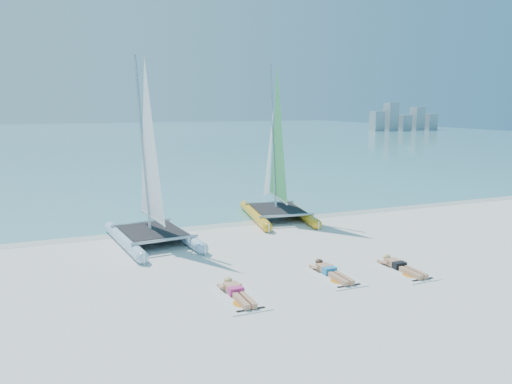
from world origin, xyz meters
The scene contains 12 objects.
ground centered at (0.00, 0.00, 0.00)m, with size 140.00×140.00×0.00m, color silver.
sea centered at (0.00, 63.00, 0.01)m, with size 140.00×115.00×0.01m, color #73BEC0.
wet_sand_strip centered at (0.00, 5.50, 0.00)m, with size 140.00×1.40×0.01m, color beige.
distant_skyline centered at (53.71, 62.00, 1.94)m, with size 14.00×2.00×5.00m.
catamaran_blue centered at (-3.50, 3.89, 1.96)m, with size 2.80×5.03×6.57m.
catamaran_yellow centered at (2.09, 5.95, 2.07)m, with size 3.06×5.28×6.56m.
towel_a centered at (-2.53, -2.08, 0.01)m, with size 1.00×1.85×0.02m, color white.
sunbather_a centered at (-2.53, -1.89, 0.12)m, with size 0.37×1.73×0.26m.
towel_b centered at (0.40, -1.64, 0.01)m, with size 1.00×1.85×0.02m, color white.
sunbather_b centered at (0.40, -1.45, 0.12)m, with size 0.37×1.73×0.26m.
towel_c centered at (2.49, -2.00, 0.01)m, with size 1.00×1.85×0.02m, color white.
sunbather_c centered at (2.49, -1.81, 0.12)m, with size 0.37×1.73×0.26m.
Camera 1 is at (-6.56, -12.83, 4.65)m, focal length 35.00 mm.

